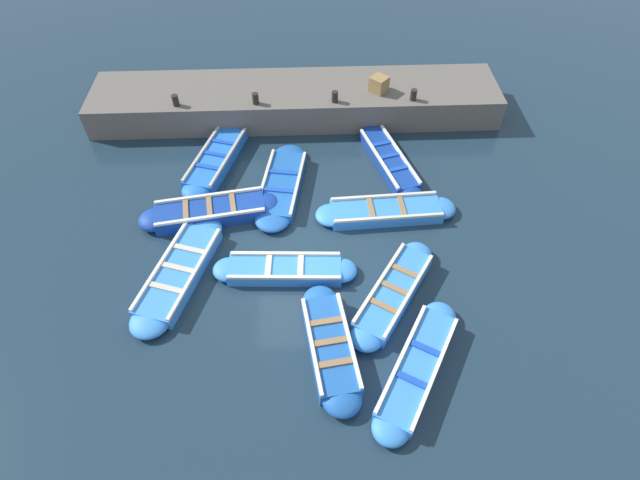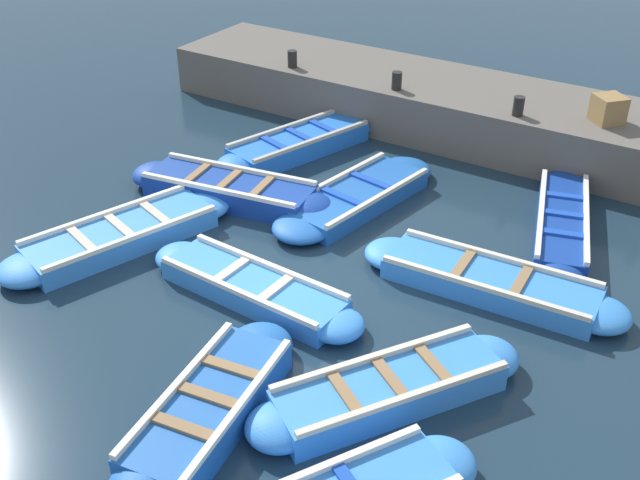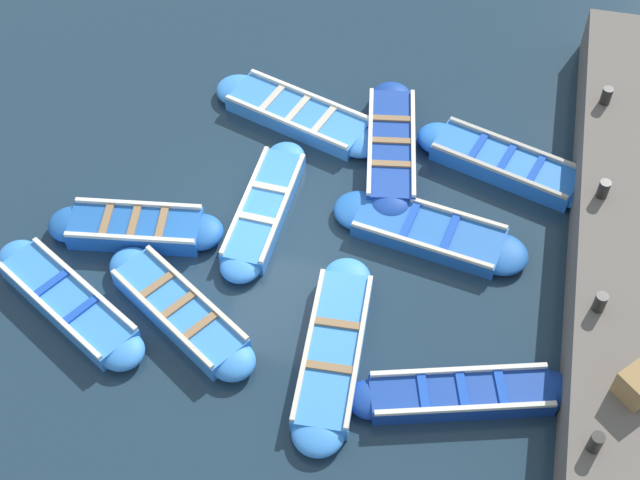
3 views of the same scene
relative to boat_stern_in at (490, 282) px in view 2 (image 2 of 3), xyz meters
The scene contains 15 objects.
ground_plane 2.73m from the boat_stern_in, 61.42° to the right, with size 120.00×120.00×0.00m, color #1C303F.
boat_stern_in is the anchor object (origin of this frame).
boat_outer_left 4.76m from the boat_stern_in, 91.81° to the right, with size 1.45×3.90×0.45m.
boat_broadside 3.08m from the boat_stern_in, 112.55° to the right, with size 3.79×1.57×0.36m.
boat_near_quay 5.38m from the boat_stern_in, 116.36° to the right, with size 3.78×1.91×0.42m.
boat_bow_out 2.72m from the boat_stern_in, ahead, with size 3.36×2.57×0.42m.
boat_outer_right 4.43m from the boat_stern_in, 23.18° to the right, with size 3.32×1.27×0.44m.
boat_end_of_row 5.64m from the boat_stern_in, 70.62° to the right, with size 3.96×2.08×0.39m.
boat_far_corner 2.18m from the boat_stern_in, behind, with size 3.69×1.67×0.38m.
boat_tucked 3.33m from the boat_stern_in, 55.27° to the right, with size 0.95×3.57×0.37m.
quay_wall 5.49m from the boat_stern_in, 154.08° to the right, with size 2.45×13.20×0.99m.
bollard_north 7.37m from the boat_stern_in, 123.68° to the right, with size 0.20×0.20×0.35m, color black.
bollard_mid_north 5.52m from the boat_stern_in, 138.19° to the right, with size 0.20×0.20×0.35m, color black.
bollard_mid_south 4.33m from the boat_stern_in, 163.93° to the right, with size 0.20×0.20×0.35m, color black.
wooden_crate 4.73m from the boat_stern_in, behind, with size 0.48×0.48×0.48m, color olive.
Camera 2 is at (7.28, 4.96, 6.25)m, focal length 42.00 mm.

